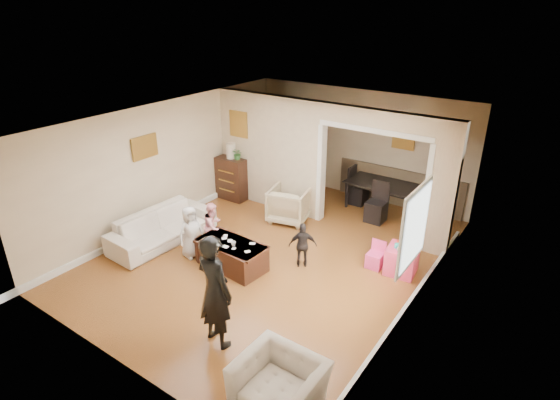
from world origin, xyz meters
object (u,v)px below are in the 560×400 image
Objects in this scene: armchair_front at (279,386)px; coffee_cup at (233,244)px; table_lamp at (231,151)px; child_kneel_b at (213,226)px; dresser at (232,178)px; play_table at (401,260)px; cyan_cup at (397,246)px; child_kneel_a at (191,232)px; adult_person at (215,291)px; dining_table at (388,198)px; sofa at (162,227)px; coffee_table at (232,255)px; child_toddler at (303,245)px; armchair_back at (289,204)px.

armchair_front is 10.86× the size of coffee_cup.
table_lamp is 0.37× the size of child_kneel_b.
coffee_cup is 0.87m from child_kneel_b.
dresser is 2.46m from child_kneel_b.
armchair_front is at bearing -140.93° from child_kneel_b.
armchair_front reaches higher than play_table.
cyan_cup is at bearing -83.84° from child_kneel_b.
play_table is at bearing -48.20° from child_kneel_a.
adult_person is at bearing 163.07° from armchair_front.
sofa is at bearing -126.23° from dining_table.
coffee_cup is (0.10, -0.05, 0.28)m from coffee_table.
adult_person is 1.99× the size of child_toddler.
coffee_cup is (0.28, -2.21, 0.14)m from armchair_back.
child_kneel_a reaches higher than coffee_cup.
table_lamp is 0.19× the size of dining_table.
adult_person reaches higher than child_kneel_b.
dresser is 0.55× the size of dining_table.
table_lamp is (-0.25, 2.46, 0.89)m from sofa.
dresser is 2.78m from child_kneel_a.
sofa is 0.91m from child_kneel_a.
adult_person reaches higher than coffee_cup.
play_table is (4.60, -0.82, -0.27)m from dresser.
armchair_front is at bearing -90.34° from cyan_cup.
child_toddler is (2.79, 0.82, 0.11)m from sofa.
coffee_cup is at bearing -47.22° from adult_person.
adult_person is (-1.37, 0.42, 0.54)m from armchair_front.
sofa is 1.16× the size of dining_table.
armchair_back reaches higher than armchair_front.
sofa is at bearing 155.22° from armchair_front.
child_kneel_b reaches higher than play_table.
coffee_table is 2.49× the size of play_table.
play_table is (2.61, 1.56, 0.01)m from coffee_table.
sofa is at bearing -84.11° from dresser.
coffee_cup is 2.87m from cyan_cup.
coffee_table is 15.99× the size of cyan_cup.
armchair_back is at bearing 94.77° from coffee_table.
armchair_back is at bearing 122.62° from armchair_front.
armchair_back is at bearing -130.59° from dining_table.
armchair_back is 1.63× the size of play_table.
table_lamp is 3.80m from dining_table.
play_table is at bearing 173.03° from child_toddler.
play_table is 3.55m from child_kneel_b.
coffee_cup is at bearing -146.98° from cyan_cup.
armchair_front is 3.12m from coffee_cup.
adult_person is at bearing 57.13° from child_toddler.
armchair_front is 3.57m from cyan_cup.
armchair_front is 0.96× the size of child_kneel_a.
table_lamp is at bearing 169.04° from cyan_cup.
dining_table reaches higher than armchair_front.
armchair_back is 9.26× the size of coffee_cup.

